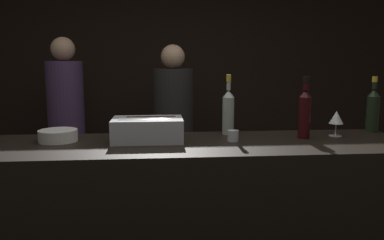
# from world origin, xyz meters

# --- Properties ---
(wall_back_chalkboard) EXTENTS (6.40, 0.06, 2.80)m
(wall_back_chalkboard) POSITION_xyz_m (0.00, 2.59, 1.40)
(wall_back_chalkboard) COLOR black
(wall_back_chalkboard) RESTS_ON ground_plane
(bar_counter) EXTENTS (2.42, 0.64, 1.06)m
(bar_counter) POSITION_xyz_m (0.00, 0.32, 0.53)
(bar_counter) COLOR black
(bar_counter) RESTS_ON ground_plane
(ice_bin_with_bottles) EXTENTS (0.39, 0.26, 0.13)m
(ice_bin_with_bottles) POSITION_xyz_m (-0.24, 0.39, 1.13)
(ice_bin_with_bottles) COLOR #B7BABF
(ice_bin_with_bottles) RESTS_ON bar_counter
(bowl_white) EXTENTS (0.21, 0.21, 0.06)m
(bowl_white) POSITION_xyz_m (-0.74, 0.42, 1.09)
(bowl_white) COLOR silver
(bowl_white) RESTS_ON bar_counter
(wine_glass) EXTENTS (0.08, 0.08, 0.15)m
(wine_glass) POSITION_xyz_m (0.86, 0.43, 1.17)
(wine_glass) COLOR silver
(wine_glass) RESTS_ON bar_counter
(candle_votive) EXTENTS (0.06, 0.06, 0.06)m
(candle_votive) POSITION_xyz_m (0.23, 0.34, 1.09)
(candle_votive) COLOR silver
(candle_votive) RESTS_ON bar_counter
(champagne_bottle) EXTENTS (0.07, 0.07, 0.35)m
(champagne_bottle) POSITION_xyz_m (1.15, 0.55, 1.20)
(champagne_bottle) COLOR black
(champagne_bottle) RESTS_ON bar_counter
(red_wine_bottle_black_foil) EXTENTS (0.07, 0.07, 0.35)m
(red_wine_bottle_black_foil) POSITION_xyz_m (0.65, 0.39, 1.21)
(red_wine_bottle_black_foil) COLOR black
(red_wine_bottle_black_foil) RESTS_ON bar_counter
(rose_wine_bottle) EXTENTS (0.07, 0.07, 0.36)m
(rose_wine_bottle) POSITION_xyz_m (0.24, 0.55, 1.21)
(rose_wine_bottle) COLOR #9EA899
(rose_wine_bottle) RESTS_ON bar_counter
(person_in_hoodie) EXTENTS (0.32, 0.32, 1.71)m
(person_in_hoodie) POSITION_xyz_m (-1.02, 1.77, 0.97)
(person_in_hoodie) COLOR black
(person_in_hoodie) RESTS_ON ground_plane
(person_blond_tee) EXTENTS (0.36, 0.36, 1.65)m
(person_blond_tee) POSITION_xyz_m (-0.06, 1.66, 0.92)
(person_blond_tee) COLOR black
(person_blond_tee) RESTS_ON ground_plane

